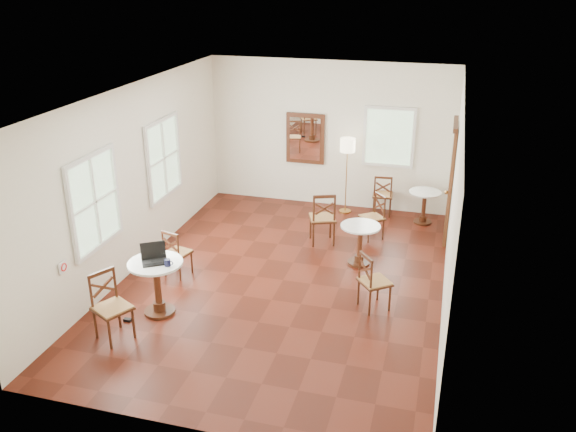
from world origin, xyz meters
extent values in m
plane|color=#4E180D|center=(0.00, 0.00, 0.00)|extent=(7.00, 7.00, 0.00)
cube|color=white|center=(0.00, 3.50, 1.50)|extent=(5.00, 0.02, 3.00)
cube|color=white|center=(0.00, -3.50, 1.50)|extent=(5.00, 0.02, 3.00)
cube|color=white|center=(-2.50, 0.00, 1.50)|extent=(0.02, 7.00, 3.00)
cube|color=white|center=(2.50, 0.00, 1.50)|extent=(0.02, 7.00, 3.00)
cube|color=white|center=(0.00, 0.00, 3.00)|extent=(5.00, 7.00, 0.02)
cube|color=#5A3219|center=(2.46, 2.40, 1.05)|extent=(0.06, 0.90, 2.10)
cube|color=#401F10|center=(2.44, 2.40, 2.15)|extent=(0.08, 1.02, 0.08)
sphere|color=#BF8C3F|center=(2.40, 2.08, 1.00)|extent=(0.07, 0.07, 0.07)
cube|color=#502615|center=(-0.50, 3.46, 1.40)|extent=(0.80, 0.05, 1.05)
cube|color=white|center=(-0.50, 3.43, 1.40)|extent=(0.64, 0.02, 0.88)
cube|color=white|center=(-2.47, -2.10, 0.95)|extent=(0.02, 0.16, 0.16)
torus|color=red|center=(-2.46, -2.10, 0.95)|extent=(0.02, 0.12, 0.12)
cube|color=white|center=(-2.47, -1.20, 1.55)|extent=(0.06, 1.22, 1.42)
cube|color=white|center=(-2.47, 1.00, 1.55)|extent=(0.06, 1.22, 1.42)
cube|color=white|center=(1.20, 3.47, 1.55)|extent=(1.02, 0.06, 1.22)
cylinder|color=#401F10|center=(-1.47, -1.42, 0.02)|extent=(0.45, 0.45, 0.04)
cylinder|color=#401F10|center=(-1.47, -1.42, 0.11)|extent=(0.18, 0.18, 0.13)
cylinder|color=#502615|center=(-1.47, -1.42, 0.45)|extent=(0.10, 0.10, 0.67)
cylinder|color=#401F10|center=(-1.47, -1.42, 0.76)|extent=(0.16, 0.16, 0.07)
cylinder|color=white|center=(-1.47, -1.42, 0.81)|extent=(0.78, 0.78, 0.03)
cylinder|color=#401F10|center=(1.08, 0.91, 0.02)|extent=(0.38, 0.38, 0.04)
cylinder|color=#401F10|center=(1.08, 0.91, 0.10)|extent=(0.15, 0.15, 0.11)
cylinder|color=#502615|center=(1.08, 0.91, 0.38)|extent=(0.09, 0.09, 0.57)
cylinder|color=#401F10|center=(1.08, 0.91, 0.65)|extent=(0.13, 0.13, 0.06)
cylinder|color=white|center=(1.08, 0.91, 0.69)|extent=(0.67, 0.67, 0.03)
cylinder|color=#401F10|center=(2.01, 2.99, 0.02)|extent=(0.35, 0.35, 0.04)
cylinder|color=#401F10|center=(2.01, 2.99, 0.09)|extent=(0.14, 0.14, 0.11)
cylinder|color=#502615|center=(2.01, 2.99, 0.35)|extent=(0.08, 0.08, 0.53)
cylinder|color=#401F10|center=(2.01, 2.99, 0.60)|extent=(0.12, 0.12, 0.05)
cylinder|color=white|center=(2.01, 2.99, 0.64)|extent=(0.62, 0.62, 0.03)
cylinder|color=#401F10|center=(-1.51, -0.15, 0.19)|extent=(0.03, 0.03, 0.38)
cylinder|color=#401F10|center=(-1.59, -0.45, 0.19)|extent=(0.03, 0.03, 0.38)
cylinder|color=#401F10|center=(-1.81, -0.08, 0.19)|extent=(0.03, 0.03, 0.38)
cylinder|color=#401F10|center=(-1.88, -0.38, 0.19)|extent=(0.03, 0.03, 0.38)
cube|color=#401F10|center=(-1.70, -0.27, 0.39)|extent=(0.45, 0.45, 0.03)
cube|color=#A37242|center=(-1.70, -0.27, 0.40)|extent=(0.43, 0.43, 0.03)
cylinder|color=#401F10|center=(-1.59, -0.45, 0.60)|extent=(0.03, 0.03, 0.43)
cylinder|color=#401F10|center=(-1.88, -0.38, 0.60)|extent=(0.03, 0.03, 0.43)
cube|color=#401F10|center=(-1.74, -0.41, 0.79)|extent=(0.32, 0.11, 0.04)
cube|color=#502615|center=(-1.74, -0.41, 0.60)|extent=(0.27, 0.09, 0.19)
cube|color=#502615|center=(-1.74, -0.41, 0.60)|extent=(0.27, 0.09, 0.19)
cylinder|color=#401F10|center=(-1.68, -2.41, 0.23)|extent=(0.04, 0.04, 0.45)
cylinder|color=#401F10|center=(-2.00, -2.23, 0.23)|extent=(0.04, 0.04, 0.45)
cylinder|color=#401F10|center=(-1.51, -2.09, 0.23)|extent=(0.04, 0.04, 0.45)
cylinder|color=#401F10|center=(-1.83, -1.92, 0.23)|extent=(0.04, 0.04, 0.45)
cube|color=#401F10|center=(-1.75, -2.16, 0.46)|extent=(0.60, 0.60, 0.03)
cube|color=#A37242|center=(-1.75, -2.16, 0.47)|extent=(0.57, 0.57, 0.04)
cylinder|color=#401F10|center=(-2.00, -2.23, 0.70)|extent=(0.04, 0.04, 0.50)
cylinder|color=#401F10|center=(-1.83, -1.92, 0.70)|extent=(0.04, 0.04, 0.50)
cube|color=#401F10|center=(-1.91, -2.08, 0.93)|extent=(0.21, 0.35, 0.05)
cube|color=#502615|center=(-1.91, -2.08, 0.71)|extent=(0.18, 0.30, 0.22)
cube|color=#502615|center=(-1.91, -2.08, 0.71)|extent=(0.18, 0.30, 0.22)
cylinder|color=#401F10|center=(0.40, 1.82, 0.23)|extent=(0.04, 0.04, 0.46)
cylinder|color=#401F10|center=(0.53, 1.47, 0.23)|extent=(0.04, 0.04, 0.46)
cylinder|color=#401F10|center=(0.05, 1.69, 0.23)|extent=(0.04, 0.04, 0.46)
cylinder|color=#401F10|center=(0.19, 1.34, 0.23)|extent=(0.04, 0.04, 0.46)
cube|color=#401F10|center=(0.29, 1.58, 0.47)|extent=(0.59, 0.59, 0.03)
cube|color=#A37242|center=(0.29, 1.58, 0.49)|extent=(0.56, 0.56, 0.04)
cylinder|color=#401F10|center=(0.53, 1.47, 0.72)|extent=(0.04, 0.04, 0.52)
cylinder|color=#401F10|center=(0.19, 1.34, 0.72)|extent=(0.04, 0.04, 0.52)
cube|color=#401F10|center=(0.36, 1.41, 0.96)|extent=(0.38, 0.18, 0.05)
cube|color=#502615|center=(0.36, 1.41, 0.73)|extent=(0.32, 0.15, 0.23)
cube|color=#502615|center=(0.36, 1.41, 0.73)|extent=(0.32, 0.15, 0.23)
cylinder|color=#401F10|center=(1.75, -0.48, 0.21)|extent=(0.03, 0.03, 0.42)
cylinder|color=#401F10|center=(1.49, -0.68, 0.21)|extent=(0.03, 0.03, 0.42)
cylinder|color=#401F10|center=(1.55, -0.21, 0.21)|extent=(0.03, 0.03, 0.42)
cylinder|color=#401F10|center=(1.28, -0.42, 0.21)|extent=(0.03, 0.03, 0.42)
cube|color=#401F10|center=(1.52, -0.45, 0.42)|extent=(0.57, 0.57, 0.03)
cube|color=#A37242|center=(1.52, -0.45, 0.44)|extent=(0.55, 0.55, 0.04)
cylinder|color=#401F10|center=(1.49, -0.68, 0.65)|extent=(0.03, 0.03, 0.46)
cylinder|color=#401F10|center=(1.28, -0.42, 0.65)|extent=(0.03, 0.03, 0.46)
cube|color=#401F10|center=(1.39, -0.55, 0.86)|extent=(0.24, 0.30, 0.05)
cube|color=#502615|center=(1.39, -0.55, 0.66)|extent=(0.20, 0.25, 0.20)
cube|color=#502615|center=(1.39, -0.55, 0.66)|extent=(0.20, 0.25, 0.20)
cylinder|color=#401F10|center=(1.33, 3.40, 0.20)|extent=(0.03, 0.03, 0.41)
cylinder|color=#401F10|center=(1.35, 3.08, 0.20)|extent=(0.03, 0.03, 0.41)
cylinder|color=#401F10|center=(1.01, 3.38, 0.20)|extent=(0.03, 0.03, 0.41)
cylinder|color=#401F10|center=(1.03, 3.06, 0.20)|extent=(0.03, 0.03, 0.41)
cube|color=#401F10|center=(1.18, 3.23, 0.41)|extent=(0.42, 0.42, 0.03)
cube|color=#A37242|center=(1.18, 3.23, 0.42)|extent=(0.40, 0.40, 0.04)
cylinder|color=#401F10|center=(1.35, 3.08, 0.63)|extent=(0.03, 0.03, 0.45)
cylinder|color=#401F10|center=(1.03, 3.06, 0.63)|extent=(0.03, 0.03, 0.45)
cube|color=#401F10|center=(1.19, 3.07, 0.84)|extent=(0.34, 0.06, 0.05)
cube|color=#502615|center=(1.19, 3.07, 0.64)|extent=(0.29, 0.04, 0.20)
cube|color=#502615|center=(1.19, 3.07, 0.64)|extent=(0.29, 0.04, 0.20)
cylinder|color=#401F10|center=(0.91, 2.03, 0.20)|extent=(0.03, 0.03, 0.39)
cylinder|color=#401F10|center=(1.15, 2.23, 0.20)|extent=(0.03, 0.03, 0.39)
cylinder|color=#401F10|center=(1.11, 1.79, 0.20)|extent=(0.03, 0.03, 0.39)
cylinder|color=#401F10|center=(1.35, 1.99, 0.20)|extent=(0.03, 0.03, 0.39)
cube|color=#401F10|center=(1.13, 2.01, 0.40)|extent=(0.54, 0.54, 0.03)
cube|color=#A37242|center=(1.13, 2.01, 0.41)|extent=(0.52, 0.52, 0.03)
cylinder|color=#401F10|center=(1.15, 2.23, 0.61)|extent=(0.03, 0.03, 0.44)
cylinder|color=#401F10|center=(1.35, 1.99, 0.61)|extent=(0.03, 0.03, 0.44)
cube|color=#401F10|center=(1.25, 2.11, 0.81)|extent=(0.24, 0.27, 0.04)
cube|color=#502615|center=(1.25, 2.11, 0.62)|extent=(0.20, 0.23, 0.19)
cube|color=#502615|center=(1.25, 2.11, 0.62)|extent=(0.20, 0.23, 0.19)
cylinder|color=#BF8C3F|center=(0.44, 3.15, 0.01)|extent=(0.25, 0.25, 0.03)
cylinder|color=#BF8C3F|center=(0.44, 3.15, 0.71)|extent=(0.02, 0.02, 1.42)
cylinder|color=beige|center=(0.44, 3.15, 1.42)|extent=(0.30, 0.30, 0.27)
cube|color=black|center=(-1.47, -1.43, 0.84)|extent=(0.43, 0.40, 0.02)
cube|color=black|center=(-1.47, -1.43, 0.85)|extent=(0.32, 0.28, 0.00)
cube|color=black|center=(-1.54, -1.32, 0.96)|extent=(0.33, 0.25, 0.24)
cube|color=silver|center=(-1.54, -1.32, 0.96)|extent=(0.29, 0.21, 0.20)
ellipsoid|color=black|center=(-1.51, -1.45, 0.84)|extent=(0.10, 0.08, 0.03)
cylinder|color=black|center=(-1.25, -1.48, 0.87)|extent=(0.08, 0.08, 0.10)
torus|color=black|center=(-1.20, -1.48, 0.87)|extent=(0.07, 0.01, 0.07)
cylinder|color=white|center=(-1.42, -1.28, 0.87)|extent=(0.06, 0.06, 0.09)
cube|color=black|center=(-1.81, -1.75, 0.02)|extent=(0.10, 0.06, 0.04)
camera|label=1|loc=(2.33, -8.18, 4.67)|focal=37.37mm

